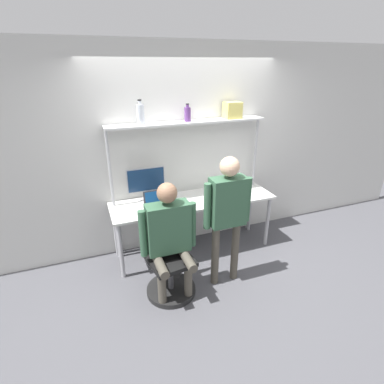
{
  "coord_description": "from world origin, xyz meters",
  "views": [
    {
      "loc": [
        -1.29,
        -3.02,
        2.44
      ],
      "look_at": [
        -0.22,
        -0.18,
        1.13
      ],
      "focal_mm": 28.0,
      "sensor_mm": 36.0,
      "label": 1
    }
  ],
  "objects_px": {
    "storage_box": "(232,110)",
    "person_standing": "(228,207)",
    "office_chair": "(169,270)",
    "bottle_purple": "(188,114)",
    "monitor": "(146,182)",
    "cell_phone": "(179,207)",
    "person_seated": "(169,233)",
    "laptop": "(158,203)",
    "bottle_clear": "(140,114)"
  },
  "relations": [
    {
      "from": "cell_phone",
      "to": "bottle_clear",
      "type": "distance_m",
      "value": 1.21
    },
    {
      "from": "cell_phone",
      "to": "person_standing",
      "type": "distance_m",
      "value": 0.72
    },
    {
      "from": "office_chair",
      "to": "person_standing",
      "type": "distance_m",
      "value": 0.98
    },
    {
      "from": "person_seated",
      "to": "bottle_clear",
      "type": "height_order",
      "value": "bottle_clear"
    },
    {
      "from": "monitor",
      "to": "person_standing",
      "type": "bearing_deg",
      "value": -53.1
    },
    {
      "from": "storage_box",
      "to": "person_standing",
      "type": "bearing_deg",
      "value": -118.13
    },
    {
      "from": "office_chair",
      "to": "bottle_clear",
      "type": "distance_m",
      "value": 1.83
    },
    {
      "from": "person_seated",
      "to": "person_standing",
      "type": "xyz_separation_m",
      "value": [
        0.67,
        -0.02,
        0.19
      ]
    },
    {
      "from": "person_seated",
      "to": "storage_box",
      "type": "xyz_separation_m",
      "value": [
        1.16,
        0.91,
        1.08
      ]
    },
    {
      "from": "bottle_clear",
      "to": "cell_phone",
      "type": "bearing_deg",
      "value": -45.2
    },
    {
      "from": "office_chair",
      "to": "bottle_clear",
      "type": "bearing_deg",
      "value": 92.41
    },
    {
      "from": "monitor",
      "to": "person_seated",
      "type": "bearing_deg",
      "value": -88.25
    },
    {
      "from": "monitor",
      "to": "storage_box",
      "type": "bearing_deg",
      "value": 0.16
    },
    {
      "from": "storage_box",
      "to": "bottle_clear",
      "type": "bearing_deg",
      "value": -180.0
    },
    {
      "from": "office_chair",
      "to": "person_standing",
      "type": "xyz_separation_m",
      "value": [
        0.67,
        -0.06,
        0.7
      ]
    },
    {
      "from": "bottle_purple",
      "to": "laptop",
      "type": "bearing_deg",
      "value": -151.83
    },
    {
      "from": "person_seated",
      "to": "bottle_purple",
      "type": "relative_size",
      "value": 6.29
    },
    {
      "from": "cell_phone",
      "to": "person_seated",
      "type": "xyz_separation_m",
      "value": [
        -0.3,
        -0.57,
        0.01
      ]
    },
    {
      "from": "laptop",
      "to": "bottle_clear",
      "type": "xyz_separation_m",
      "value": [
        -0.09,
        0.26,
        1.05
      ]
    },
    {
      "from": "laptop",
      "to": "storage_box",
      "type": "bearing_deg",
      "value": 13.3
    },
    {
      "from": "monitor",
      "to": "person_seated",
      "type": "distance_m",
      "value": 0.94
    },
    {
      "from": "person_standing",
      "to": "bottle_purple",
      "type": "bearing_deg",
      "value": 97.65
    },
    {
      "from": "storage_box",
      "to": "monitor",
      "type": "bearing_deg",
      "value": -179.84
    },
    {
      "from": "office_chair",
      "to": "storage_box",
      "type": "relative_size",
      "value": 4.34
    },
    {
      "from": "laptop",
      "to": "bottle_purple",
      "type": "distance_m",
      "value": 1.16
    },
    {
      "from": "bottle_purple",
      "to": "cell_phone",
      "type": "bearing_deg",
      "value": -125.62
    },
    {
      "from": "person_seated",
      "to": "person_standing",
      "type": "height_order",
      "value": "person_standing"
    },
    {
      "from": "monitor",
      "to": "storage_box",
      "type": "distance_m",
      "value": 1.46
    },
    {
      "from": "person_seated",
      "to": "storage_box",
      "type": "bearing_deg",
      "value": 38.08
    },
    {
      "from": "bottle_clear",
      "to": "monitor",
      "type": "bearing_deg",
      "value": -12.76
    },
    {
      "from": "cell_phone",
      "to": "office_chair",
      "type": "bearing_deg",
      "value": -120.06
    },
    {
      "from": "office_chair",
      "to": "storage_box",
      "type": "bearing_deg",
      "value": 36.53
    },
    {
      "from": "laptop",
      "to": "cell_phone",
      "type": "height_order",
      "value": "laptop"
    },
    {
      "from": "person_standing",
      "to": "storage_box",
      "type": "xyz_separation_m",
      "value": [
        0.5,
        0.93,
        0.88
      ]
    },
    {
      "from": "bottle_purple",
      "to": "storage_box",
      "type": "bearing_deg",
      "value": -0.0
    },
    {
      "from": "laptop",
      "to": "storage_box",
      "type": "distance_m",
      "value": 1.54
    },
    {
      "from": "cell_phone",
      "to": "bottle_purple",
      "type": "distance_m",
      "value": 1.16
    },
    {
      "from": "person_seated",
      "to": "laptop",
      "type": "bearing_deg",
      "value": 85.52
    },
    {
      "from": "laptop",
      "to": "office_chair",
      "type": "relative_size",
      "value": 0.36
    },
    {
      "from": "cell_phone",
      "to": "person_standing",
      "type": "height_order",
      "value": "person_standing"
    },
    {
      "from": "monitor",
      "to": "laptop",
      "type": "bearing_deg",
      "value": -73.14
    },
    {
      "from": "monitor",
      "to": "bottle_purple",
      "type": "distance_m",
      "value": 1.0
    },
    {
      "from": "office_chair",
      "to": "storage_box",
      "type": "height_order",
      "value": "storage_box"
    },
    {
      "from": "bottle_clear",
      "to": "bottle_purple",
      "type": "bearing_deg",
      "value": 0.0
    },
    {
      "from": "monitor",
      "to": "storage_box",
      "type": "relative_size",
      "value": 2.3
    },
    {
      "from": "monitor",
      "to": "bottle_purple",
      "type": "bearing_deg",
      "value": 0.34
    },
    {
      "from": "cell_phone",
      "to": "office_chair",
      "type": "distance_m",
      "value": 0.79
    },
    {
      "from": "monitor",
      "to": "person_standing",
      "type": "relative_size",
      "value": 0.31
    },
    {
      "from": "office_chair",
      "to": "person_seated",
      "type": "relative_size",
      "value": 0.68
    },
    {
      "from": "office_chair",
      "to": "bottle_purple",
      "type": "distance_m",
      "value": 1.88
    }
  ]
}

